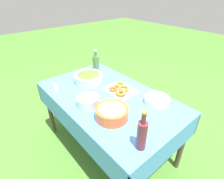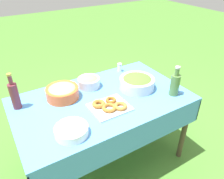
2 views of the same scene
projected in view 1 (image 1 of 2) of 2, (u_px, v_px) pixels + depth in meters
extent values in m
plane|color=#477A2D|center=(109.00, 146.00, 2.12)|extent=(14.00, 14.00, 0.00)
cube|color=#4C8CD1|center=(108.00, 97.00, 1.75)|extent=(1.48, 0.89, 0.02)
cube|color=#4C8CD1|center=(70.00, 125.00, 1.57)|extent=(1.48, 0.01, 0.22)
cube|color=#4C8CD1|center=(137.00, 92.00, 2.05)|extent=(1.48, 0.01, 0.22)
cube|color=#4C8CD1|center=(73.00, 81.00, 2.29)|extent=(0.01, 0.89, 0.22)
cube|color=#4C8CD1|center=(169.00, 150.00, 1.33)|extent=(0.01, 0.89, 0.22)
cylinder|color=#473828|center=(50.00, 110.00, 2.16)|extent=(0.05, 0.05, 0.71)
cylinder|color=#473828|center=(99.00, 89.00, 2.59)|extent=(0.05, 0.05, 0.71)
cylinder|color=#473828|center=(183.00, 143.00, 1.71)|extent=(0.05, 0.05, 0.71)
cylinder|color=silver|center=(89.00, 78.00, 1.96)|extent=(0.32, 0.32, 0.10)
ellipsoid|color=#51892D|center=(88.00, 76.00, 1.94)|extent=(0.28, 0.28, 0.07)
cylinder|color=#E05B28|center=(112.00, 113.00, 1.43)|extent=(0.28, 0.28, 0.10)
ellipsoid|color=tan|center=(112.00, 110.00, 1.41)|extent=(0.24, 0.24, 0.07)
cube|color=silver|center=(120.00, 91.00, 1.81)|extent=(0.30, 0.26, 0.02)
torus|color=#A36628|center=(121.00, 93.00, 1.72)|extent=(0.15, 0.15, 0.03)
torus|color=#A36628|center=(124.00, 89.00, 1.80)|extent=(0.13, 0.13, 0.03)
torus|color=#93561E|center=(113.00, 89.00, 1.80)|extent=(0.12, 0.12, 0.03)
torus|color=#B27533|center=(120.00, 84.00, 1.87)|extent=(0.15, 0.15, 0.03)
cylinder|color=white|center=(157.00, 102.00, 1.63)|extent=(0.23, 0.23, 0.01)
cylinder|color=white|center=(157.00, 101.00, 1.63)|extent=(0.23, 0.23, 0.01)
cylinder|color=white|center=(157.00, 100.00, 1.62)|extent=(0.23, 0.23, 0.01)
cylinder|color=white|center=(157.00, 99.00, 1.62)|extent=(0.23, 0.23, 0.01)
cylinder|color=white|center=(157.00, 98.00, 1.61)|extent=(0.23, 0.23, 0.01)
cylinder|color=#4C7238|center=(96.00, 64.00, 2.21)|extent=(0.08, 0.08, 0.19)
cylinder|color=#4C7238|center=(95.00, 54.00, 2.15)|extent=(0.04, 0.04, 0.07)
cylinder|color=#B7B7B7|center=(95.00, 51.00, 2.13)|extent=(0.04, 0.04, 0.01)
cylinder|color=maroon|center=(142.00, 136.00, 1.13)|extent=(0.07, 0.07, 0.22)
cylinder|color=maroon|center=(144.00, 118.00, 1.06)|extent=(0.03, 0.03, 0.08)
cylinder|color=#A58C33|center=(145.00, 112.00, 1.03)|extent=(0.04, 0.04, 0.02)
cylinder|color=silver|center=(88.00, 101.00, 1.58)|extent=(0.20, 0.20, 0.09)
ellipsoid|color=tan|center=(88.00, 98.00, 1.57)|extent=(0.18, 0.18, 0.07)
cylinder|color=white|center=(56.00, 88.00, 1.79)|extent=(0.05, 0.05, 0.08)
cylinder|color=silver|center=(55.00, 85.00, 1.77)|extent=(0.05, 0.05, 0.01)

